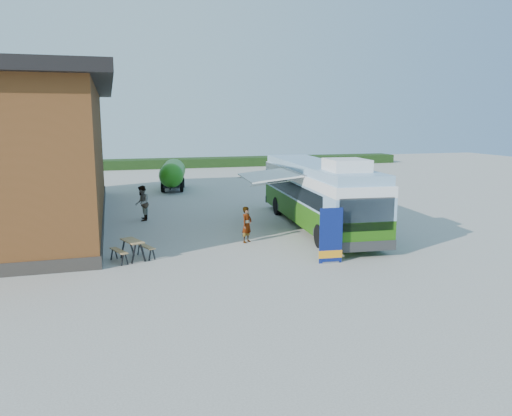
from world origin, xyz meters
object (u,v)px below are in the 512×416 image
object	(u,v)px
picnic_table	(132,245)
person_a	(247,225)
banner	(331,241)
bus	(317,192)
slurry_tanker	(173,173)
person_b	(142,203)

from	to	relation	value
picnic_table	person_a	size ratio (longest dim) A/B	1.08
banner	picnic_table	distance (m)	7.71
bus	banner	size ratio (longest dim) A/B	5.79
banner	bus	bearing A→B (deg)	76.23
person_a	picnic_table	bearing A→B (deg)	156.12
banner	person_a	size ratio (longest dim) A/B	1.33
slurry_tanker	picnic_table	bearing A→B (deg)	-91.41
banner	slurry_tanker	size ratio (longest dim) A/B	0.36
picnic_table	slurry_tanker	world-z (taller)	slurry_tanker
banner	picnic_table	size ratio (longest dim) A/B	1.24
person_b	slurry_tanker	size ratio (longest dim) A/B	0.32
picnic_table	slurry_tanker	size ratio (longest dim) A/B	0.29
bus	picnic_table	xyz separation A→B (m)	(-9.31, -3.57, -1.21)
person_a	person_b	distance (m)	7.50
person_b	slurry_tanker	xyz separation A→B (m)	(3.05, 11.46, 0.34)
bus	slurry_tanker	size ratio (longest dim) A/B	2.06
picnic_table	slurry_tanker	xyz separation A→B (m)	(3.90, 19.17, 0.71)
banner	person_b	xyz separation A→B (m)	(-6.41, 10.26, 0.08)
picnic_table	person_a	distance (m)	5.26
person_a	bus	bearing A→B (deg)	-14.19
bus	banner	distance (m)	6.52
bus	person_a	distance (m)	4.85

